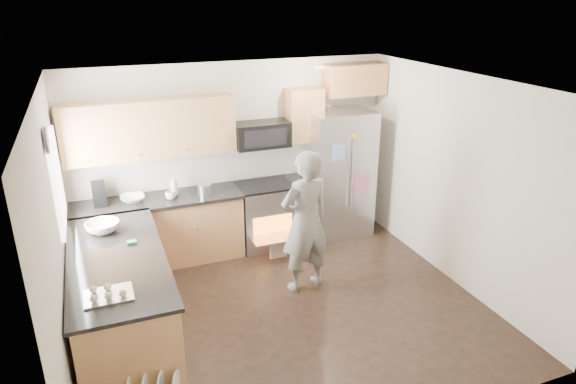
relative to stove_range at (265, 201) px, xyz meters
name	(u,v)px	position (x,y,z in m)	size (l,w,h in m)	color
ground	(285,310)	(-0.35, -1.69, -0.68)	(4.50, 4.50, 0.00)	black
room_shell	(280,174)	(-0.39, -1.68, 1.00)	(4.54, 4.04, 2.62)	beige
back_cabinet_run	(198,189)	(-0.93, 0.05, 0.29)	(4.45, 0.64, 2.50)	#BD7C4B
peninsula	(121,295)	(-2.10, -1.44, -0.21)	(0.96, 2.36, 1.04)	#BD7C4B
stove_range	(265,201)	(0.00, 0.00, 0.00)	(0.76, 0.97, 1.79)	#B7B7BC
refrigerator	(338,173)	(1.15, 0.01, 0.26)	(0.92, 0.74, 1.88)	#B7B7BC
person	(305,222)	(0.06, -1.30, 0.21)	(0.65, 0.43, 1.78)	gray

